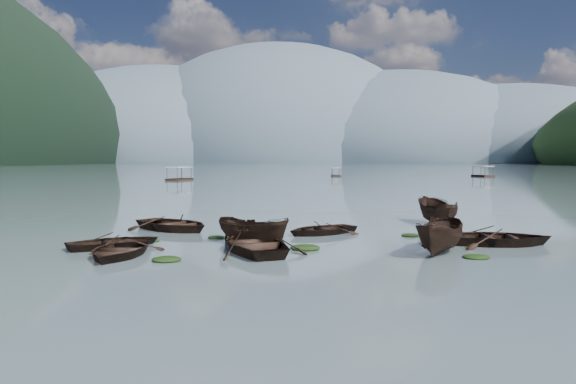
{
  "coord_description": "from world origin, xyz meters",
  "views": [
    {
      "loc": [
        1.43,
        -17.17,
        3.8
      ],
      "look_at": [
        0.0,
        12.0,
        2.0
      ],
      "focal_mm": 32.0,
      "sensor_mm": 36.0,
      "label": 1
    }
  ],
  "objects_px": {
    "pontoon_left": "(179,180)",
    "pontoon_centre": "(336,176)",
    "rowboat_3": "(255,251)",
    "rowboat_0": "(119,256)"
  },
  "relations": [
    {
      "from": "pontoon_left",
      "to": "pontoon_centre",
      "type": "height_order",
      "value": "pontoon_left"
    },
    {
      "from": "pontoon_centre",
      "to": "pontoon_left",
      "type": "bearing_deg",
      "value": -140.7
    },
    {
      "from": "pontoon_left",
      "to": "rowboat_3",
      "type": "bearing_deg",
      "value": -58.87
    },
    {
      "from": "rowboat_3",
      "to": "pontoon_left",
      "type": "distance_m",
      "value": 80.0
    },
    {
      "from": "rowboat_0",
      "to": "pontoon_left",
      "type": "height_order",
      "value": "pontoon_left"
    },
    {
      "from": "pontoon_centre",
      "to": "rowboat_3",
      "type": "bearing_deg",
      "value": -95.12
    },
    {
      "from": "rowboat_0",
      "to": "rowboat_3",
      "type": "relative_size",
      "value": 0.85
    },
    {
      "from": "rowboat_0",
      "to": "pontoon_centre",
      "type": "relative_size",
      "value": 0.81
    },
    {
      "from": "pontoon_centre",
      "to": "rowboat_0",
      "type": "bearing_deg",
      "value": -97.92
    },
    {
      "from": "rowboat_0",
      "to": "pontoon_left",
      "type": "distance_m",
      "value": 79.99
    }
  ]
}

